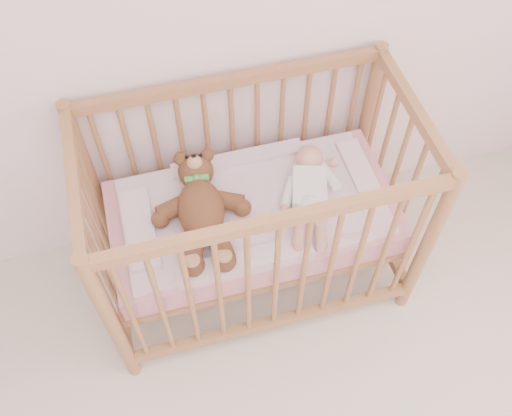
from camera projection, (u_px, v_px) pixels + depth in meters
name	position (u px, v px, depth m)	size (l,w,h in m)	color
crib	(253.00, 215.00, 2.47)	(1.36, 0.76, 1.00)	#AE724A
mattress	(253.00, 217.00, 2.48)	(1.22, 0.62, 0.13)	pink
blanket	(253.00, 207.00, 2.42)	(1.10, 0.58, 0.06)	pink
baby	(310.00, 188.00, 2.38)	(0.26, 0.55, 0.13)	white
teddy_bear	(201.00, 210.00, 2.30)	(0.42, 0.60, 0.17)	brown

